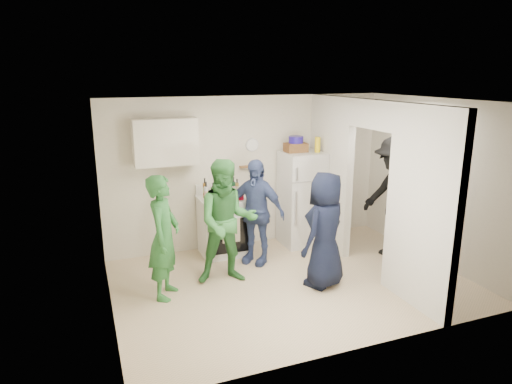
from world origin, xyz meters
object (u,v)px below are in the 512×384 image
fridge (301,199)px  person_nook (395,198)px  blue_bowl (296,140)px  person_green_center (227,222)px  person_denim (255,212)px  yellow_cup_stack_top (318,145)px  person_green_left (164,237)px  wicker_basket (296,148)px  stove (224,226)px  person_navy (325,230)px

fridge → person_nook: bearing=-43.7°
blue_bowl → person_green_center: (-1.52, -1.02, -0.92)m
person_denim → yellow_cup_stack_top: bearing=65.5°
person_green_left → wicker_basket: bearing=-38.0°
stove → yellow_cup_stack_top: bearing=-4.7°
wicker_basket → blue_bowl: (0.00, 0.00, 0.13)m
stove → person_green_left: size_ratio=0.57×
stove → person_navy: person_navy is taller
stove → fridge: (1.36, -0.03, 0.33)m
person_green_center → person_denim: person_green_center is taller
person_denim → wicker_basket: bearing=78.5°
wicker_basket → person_green_center: 1.99m
person_navy → yellow_cup_stack_top: bearing=-143.2°
yellow_cup_stack_top → person_nook: 1.49m
person_green_center → person_nook: person_nook is taller
wicker_basket → stove: bearing=-179.1°
person_green_left → person_denim: person_green_left is taller
fridge → wicker_basket: (-0.10, 0.05, 0.87)m
wicker_basket → person_denim: size_ratio=0.22×
person_navy → person_nook: bearing=169.0°
yellow_cup_stack_top → person_denim: 1.58m
fridge → wicker_basket: size_ratio=4.54×
person_nook → wicker_basket: bearing=-139.2°
wicker_basket → person_nook: bearing=-42.5°
blue_bowl → wicker_basket: bearing=0.0°
wicker_basket → person_navy: size_ratio=0.22×
stove → yellow_cup_stack_top: size_ratio=3.75×
blue_bowl → stove: bearing=-179.1°
person_green_left → person_green_center: (0.89, 0.13, 0.06)m
wicker_basket → person_nook: person_nook is taller
blue_bowl → person_navy: size_ratio=0.15×
yellow_cup_stack_top → person_nook: (0.88, -0.95, -0.75)m
stove → person_green_center: (-0.26, -1.00, 0.40)m
fridge → person_nook: size_ratio=0.82×
person_nook → blue_bowl: bearing=-139.2°
stove → person_navy: 1.87m
fridge → person_denim: size_ratio=0.98×
person_green_left → person_green_center: person_green_center is taller
blue_bowl → person_green_left: (-2.41, -1.14, -0.98)m
person_green_center → person_nook: bearing=8.7°
blue_bowl → person_denim: (-0.92, -0.53, -0.98)m
wicker_basket → person_nook: (1.20, -1.10, -0.70)m
blue_bowl → person_nook: (1.20, -1.10, -0.83)m
person_denim → stove: bearing=172.1°
yellow_cup_stack_top → person_green_center: bearing=-154.7°
blue_bowl → yellow_cup_stack_top: blue_bowl is taller
person_denim → person_navy: person_denim is taller
blue_bowl → person_denim: bearing=-149.9°
person_navy → person_nook: person_nook is taller
wicker_basket → person_denim: wicker_basket is taller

